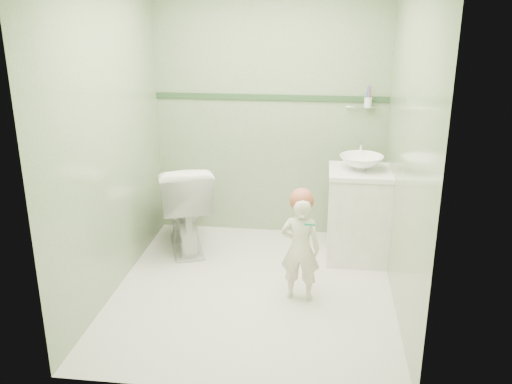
# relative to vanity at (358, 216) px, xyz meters

# --- Properties ---
(ground) EXTENTS (2.50, 2.50, 0.00)m
(ground) POSITION_rel_vanity_xyz_m (-0.84, -0.70, -0.40)
(ground) COLOR beige
(ground) RESTS_ON ground
(room_shell) EXTENTS (2.50, 2.54, 2.40)m
(room_shell) POSITION_rel_vanity_xyz_m (-0.84, -0.70, 0.80)
(room_shell) COLOR gray
(room_shell) RESTS_ON ground
(trim_stripe) EXTENTS (2.20, 0.02, 0.05)m
(trim_stripe) POSITION_rel_vanity_xyz_m (-0.84, 0.54, 0.95)
(trim_stripe) COLOR #2A4B2A
(trim_stripe) RESTS_ON room_shell
(vanity) EXTENTS (0.52, 0.50, 0.80)m
(vanity) POSITION_rel_vanity_xyz_m (0.00, 0.00, 0.00)
(vanity) COLOR beige
(vanity) RESTS_ON ground
(counter) EXTENTS (0.54, 0.52, 0.04)m
(counter) POSITION_rel_vanity_xyz_m (0.00, 0.00, 0.41)
(counter) COLOR white
(counter) RESTS_ON vanity
(basin) EXTENTS (0.37, 0.37, 0.13)m
(basin) POSITION_rel_vanity_xyz_m (0.00, 0.00, 0.49)
(basin) COLOR white
(basin) RESTS_ON counter
(faucet) EXTENTS (0.03, 0.13, 0.18)m
(faucet) POSITION_rel_vanity_xyz_m (0.00, 0.19, 0.57)
(faucet) COLOR silver
(faucet) RESTS_ON counter
(cup_holder) EXTENTS (0.26, 0.07, 0.21)m
(cup_holder) POSITION_rel_vanity_xyz_m (0.05, 0.48, 0.93)
(cup_holder) COLOR silver
(cup_holder) RESTS_ON room_shell
(toilet) EXTENTS (0.72, 0.93, 0.83)m
(toilet) POSITION_rel_vanity_xyz_m (-1.58, 0.03, 0.02)
(toilet) COLOR white
(toilet) RESTS_ON ground
(toddler) EXTENTS (0.32, 0.23, 0.84)m
(toddler) POSITION_rel_vanity_xyz_m (-0.47, -0.78, 0.02)
(toddler) COLOR beige
(toddler) RESTS_ON ground
(hair_cap) EXTENTS (0.19, 0.19, 0.19)m
(hair_cap) POSITION_rel_vanity_xyz_m (-0.47, -0.76, 0.40)
(hair_cap) COLOR #A0533A
(hair_cap) RESTS_ON toddler
(teal_toothbrush) EXTENTS (0.11, 0.13, 0.08)m
(teal_toothbrush) POSITION_rel_vanity_xyz_m (-0.41, -0.91, 0.28)
(teal_toothbrush) COLOR #148965
(teal_toothbrush) RESTS_ON toddler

